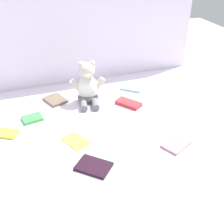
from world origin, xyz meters
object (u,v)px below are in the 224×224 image
Objects in this scene: book_case_3 at (32,118)px; book_case_6 at (94,166)px; book_case_2 at (76,141)px; book_case_7 at (132,87)px; book_case_5 at (8,133)px; teddy_bear at (88,87)px; book_case_1 at (176,144)px; book_case_4 at (55,100)px; book_case_0 at (129,103)px.

book_case_6 is at bearing -167.30° from book_case_3.
book_case_6 reaches higher than book_case_2.
book_case_5 is at bearing -31.49° from book_case_7.
book_case_2 is 1.29× the size of book_case_5.
book_case_5 is at bearing -52.44° from book_case_2.
teddy_bear is 1.88× the size of book_case_2.
book_case_1 is at bearing 133.54° from book_case_2.
book_case_4 is 1.29× the size of book_case_5.
book_case_4 reaches higher than book_case_6.
book_case_0 is 1.43× the size of book_case_5.
book_case_0 is at bearing -103.60° from book_case_3.
book_case_4 is at bearing 48.09° from book_case_6.
book_case_0 is 1.10× the size of book_case_7.
book_case_4 is at bearing 118.93° from book_case_0.
book_case_0 reaches higher than book_case_7.
book_case_6 is (-0.38, -0.02, 0.00)m from book_case_1.
teddy_bear is at bearing 114.42° from book_case_0.
book_case_0 is 1.02× the size of book_case_6.
book_case_4 is at bearing 11.10° from book_case_1.
book_case_0 is at bearing -19.44° from teddy_bear.
book_case_7 is (0.43, 0.40, 0.00)m from book_case_2.
book_case_3 is at bearing 141.70° from book_case_0.
book_case_0 is at bearing -52.63° from book_case_5.
teddy_bear is 0.57m from book_case_1.
book_case_0 reaches higher than book_case_2.
teddy_bear is at bearing -85.28° from book_case_3.
book_case_6 is at bearing 66.39° from book_case_1.
book_case_3 is at bearing -153.83° from teddy_bear.
book_case_0 is 0.40m from book_case_1.
book_case_4 is 0.99× the size of book_case_7.
book_case_4 reaches higher than book_case_1.
book_case_2 is 0.59m from book_case_7.
book_case_2 is 1.00× the size of book_case_4.
book_case_7 is at bearing -161.06° from book_case_2.
book_case_6 is at bearing 74.80° from book_case_2.
teddy_bear reaches higher than book_case_3.
book_case_4 is 0.46m from book_case_7.
book_case_0 is (0.19, -0.11, -0.08)m from teddy_bear.
teddy_bear reaches higher than book_case_6.
book_case_3 reaches higher than book_case_7.
book_case_5 and book_case_6 have the same top height.
book_case_7 reaches higher than book_case_1.
book_case_0 reaches higher than book_case_4.
book_case_4 is at bearing -49.74° from book_case_7.
book_case_2 is at bearing 41.21° from book_case_1.
book_case_6 reaches higher than book_case_1.
book_case_3 is (-0.31, -0.09, -0.08)m from teddy_bear.
book_case_7 is (0.09, 0.18, -0.00)m from book_case_0.
book_case_2 is at bearing -107.26° from book_case_4.
book_case_3 is at bearing 66.91° from book_case_6.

